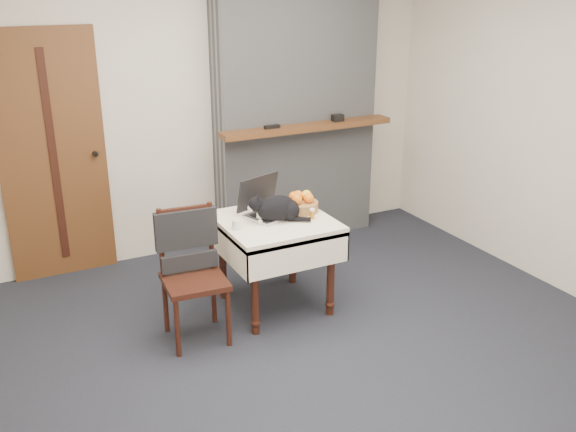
# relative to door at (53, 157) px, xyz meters

# --- Properties ---
(ground) EXTENTS (4.50, 4.50, 0.00)m
(ground) POSITION_rel_door_xyz_m (1.20, -1.97, -1.00)
(ground) COLOR black
(ground) RESTS_ON ground
(room_shell) EXTENTS (4.52, 4.01, 2.61)m
(room_shell) POSITION_rel_door_xyz_m (1.20, -1.51, 0.76)
(room_shell) COLOR beige
(room_shell) RESTS_ON ground
(door) EXTENTS (0.82, 0.10, 2.00)m
(door) POSITION_rel_door_xyz_m (0.00, 0.00, 0.00)
(door) COLOR brown
(door) RESTS_ON ground
(chimney) EXTENTS (1.62, 0.48, 2.60)m
(chimney) POSITION_rel_door_xyz_m (2.10, -0.13, 0.30)
(chimney) COLOR gray
(chimney) RESTS_ON ground
(side_table) EXTENTS (0.78, 0.78, 0.70)m
(side_table) POSITION_rel_door_xyz_m (1.31, -1.33, -0.41)
(side_table) COLOR black
(side_table) RESTS_ON ground
(laptop) EXTENTS (0.46, 0.43, 0.28)m
(laptop) POSITION_rel_door_xyz_m (1.30, -1.20, -0.23)
(laptop) COLOR #B7B7BC
(laptop) RESTS_ON side_table
(cat) EXTENTS (0.42, 0.27, 0.22)m
(cat) POSITION_rel_door_xyz_m (1.31, -1.37, -0.21)
(cat) COLOR black
(cat) RESTS_ON side_table
(cream_jar) EXTENTS (0.06, 0.06, 0.07)m
(cream_jar) POSITION_rel_door_xyz_m (0.98, -1.38, -0.27)
(cream_jar) COLOR silver
(cream_jar) RESTS_ON side_table
(pill_bottle) EXTENTS (0.04, 0.04, 0.08)m
(pill_bottle) POSITION_rel_door_xyz_m (1.55, -1.45, -0.26)
(pill_bottle) COLOR #AF6A15
(pill_bottle) RESTS_ON side_table
(fruit_basket) EXTENTS (0.26, 0.26, 0.14)m
(fruit_basket) POSITION_rel_door_xyz_m (1.56, -1.26, -0.24)
(fruit_basket) COLOR #98693D
(fruit_basket) RESTS_ON side_table
(desk_clutter) EXTENTS (0.09, 0.11, 0.01)m
(desk_clutter) POSITION_rel_door_xyz_m (1.51, -1.27, -0.30)
(desk_clutter) COLOR black
(desk_clutter) RESTS_ON side_table
(chair) EXTENTS (0.44, 0.43, 0.91)m
(chair) POSITION_rel_door_xyz_m (0.63, -1.41, -0.42)
(chair) COLOR black
(chair) RESTS_ON ground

